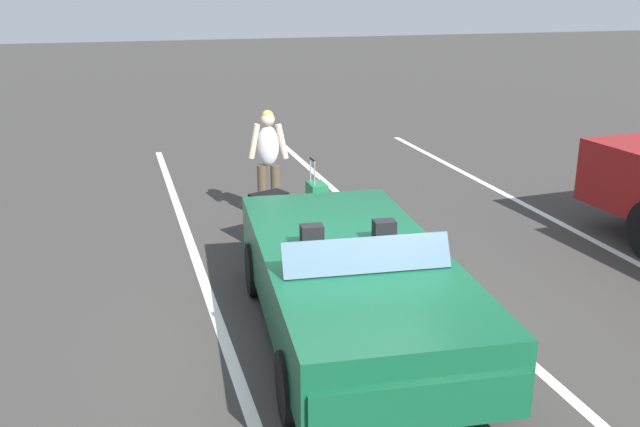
{
  "coord_description": "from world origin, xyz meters",
  "views": [
    {
      "loc": [
        6.16,
        -2.15,
        3.43
      ],
      "look_at": [
        -1.79,
        0.19,
        0.75
      ],
      "focal_mm": 40.27,
      "sensor_mm": 36.0,
      "label": 1
    }
  ],
  "objects_px": {
    "convertible_car": "(358,293)",
    "suitcase_large_black": "(269,220)",
    "traveler_person": "(268,158)",
    "suitcase_medium_bright": "(317,203)"
  },
  "relations": [
    {
      "from": "suitcase_large_black",
      "to": "traveler_person",
      "type": "height_order",
      "value": "traveler_person"
    },
    {
      "from": "traveler_person",
      "to": "suitcase_medium_bright",
      "type": "bearing_deg",
      "value": 70.53
    },
    {
      "from": "convertible_car",
      "to": "suitcase_large_black",
      "type": "distance_m",
      "value": 3.08
    },
    {
      "from": "convertible_car",
      "to": "suitcase_large_black",
      "type": "xyz_separation_m",
      "value": [
        -3.06,
        -0.19,
        -0.22
      ]
    },
    {
      "from": "suitcase_large_black",
      "to": "convertible_car",
      "type": "bearing_deg",
      "value": -18.34
    },
    {
      "from": "suitcase_large_black",
      "to": "suitcase_medium_bright",
      "type": "xyz_separation_m",
      "value": [
        -0.72,
        0.88,
        -0.05
      ]
    },
    {
      "from": "suitcase_medium_bright",
      "to": "traveler_person",
      "type": "bearing_deg",
      "value": 142.48
    },
    {
      "from": "convertible_car",
      "to": "suitcase_medium_bright",
      "type": "height_order",
      "value": "convertible_car"
    },
    {
      "from": "traveler_person",
      "to": "convertible_car",
      "type": "bearing_deg",
      "value": 17.08
    },
    {
      "from": "suitcase_large_black",
      "to": "traveler_person",
      "type": "relative_size",
      "value": 0.45
    }
  ]
}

